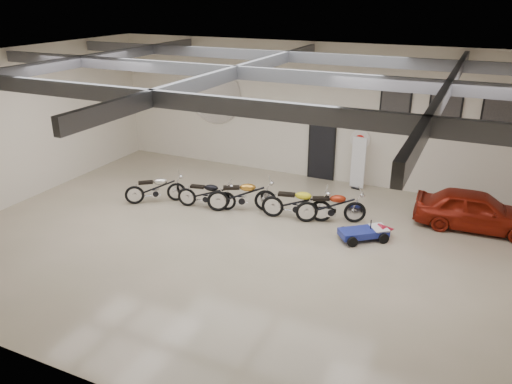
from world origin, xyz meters
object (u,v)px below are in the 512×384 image
at_px(motorcycle_yellow, 297,202).
at_px(vintage_car, 476,210).
at_px(motorcycle_black, 206,194).
at_px(motorcycle_red, 331,206).
at_px(motorcycle_silver, 155,188).
at_px(banner_stand, 358,163).
at_px(go_kart, 368,230).
at_px(motorcycle_gold, 242,195).

bearing_deg(motorcycle_yellow, vintage_car, 5.95).
height_order(motorcycle_black, motorcycle_red, motorcycle_red).
height_order(motorcycle_silver, motorcycle_black, motorcycle_silver).
xyz_separation_m(banner_stand, motorcycle_black, (-4.03, -3.77, -0.45)).
bearing_deg(banner_stand, go_kart, -61.64).
bearing_deg(motorcycle_black, motorcycle_yellow, -3.30).
bearing_deg(motorcycle_silver, vintage_car, -23.23).
relative_size(motorcycle_yellow, vintage_car, 0.62).
xyz_separation_m(banner_stand, motorcycle_yellow, (-1.05, -3.35, -0.39)).
relative_size(motorcycle_red, go_kart, 1.25).
bearing_deg(banner_stand, motorcycle_gold, -120.05).
height_order(motorcycle_yellow, vintage_car, vintage_car).
distance_m(motorcycle_silver, motorcycle_gold, 2.99).
distance_m(motorcycle_silver, motorcycle_black, 1.81).
height_order(motorcycle_yellow, go_kart, motorcycle_yellow).
bearing_deg(go_kart, motorcycle_black, 142.09).
distance_m(banner_stand, motorcycle_black, 5.54).
relative_size(banner_stand, motorcycle_yellow, 0.88).
distance_m(motorcycle_yellow, motorcycle_red, 1.06).
relative_size(motorcycle_silver, motorcycle_black, 1.02).
distance_m(banner_stand, vintage_car, 4.37).
distance_m(motorcycle_black, go_kart, 5.32).
bearing_deg(motorcycle_red, motorcycle_silver, 165.78).
bearing_deg(vintage_car, motorcycle_yellow, 104.57).
relative_size(motorcycle_silver, vintage_car, 0.57).
distance_m(motorcycle_gold, motorcycle_red, 2.88).
distance_m(motorcycle_yellow, go_kart, 2.39).
height_order(banner_stand, go_kart, banner_stand).
bearing_deg(vintage_car, motorcycle_black, 101.05).
height_order(go_kart, vintage_car, vintage_car).
distance_m(motorcycle_black, motorcycle_gold, 1.18).
bearing_deg(motorcycle_black, banner_stand, 31.73).
bearing_deg(motorcycle_yellow, banner_stand, 60.62).
xyz_separation_m(banner_stand, vintage_car, (4.00, -1.72, -0.36)).
height_order(banner_stand, motorcycle_black, banner_stand).
relative_size(motorcycle_black, motorcycle_red, 0.92).
height_order(motorcycle_black, motorcycle_yellow, motorcycle_yellow).
bearing_deg(motorcycle_red, motorcycle_gold, 163.77).
bearing_deg(motorcycle_black, vintage_car, 2.93).
relative_size(motorcycle_black, motorcycle_gold, 0.89).
height_order(motorcycle_red, vintage_car, vintage_car).
xyz_separation_m(banner_stand, motorcycle_gold, (-2.88, -3.49, -0.38)).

